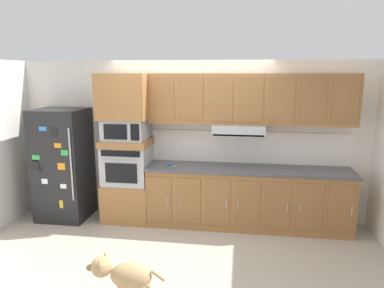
{
  "coord_description": "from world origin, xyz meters",
  "views": [
    {
      "loc": [
        0.8,
        -4.31,
        2.3
      ],
      "look_at": [
        0.12,
        0.39,
        1.33
      ],
      "focal_mm": 32.45,
      "sensor_mm": 36.0,
      "label": 1
    }
  ],
  "objects_px": {
    "built_in_oven": "(127,164)",
    "microwave": "(126,129)",
    "screwdriver": "(170,165)",
    "dog": "(124,276)",
    "refrigerator": "(63,164)"
  },
  "relations": [
    {
      "from": "built_in_oven",
      "to": "microwave",
      "type": "distance_m",
      "value": 0.56
    },
    {
      "from": "screwdriver",
      "to": "dog",
      "type": "height_order",
      "value": "screwdriver"
    },
    {
      "from": "built_in_oven",
      "to": "microwave",
      "type": "bearing_deg",
      "value": -0.77
    },
    {
      "from": "built_in_oven",
      "to": "screwdriver",
      "type": "relative_size",
      "value": 4.15
    },
    {
      "from": "refrigerator",
      "to": "microwave",
      "type": "xyz_separation_m",
      "value": [
        1.04,
        0.07,
        0.58
      ]
    },
    {
      "from": "microwave",
      "to": "screwdriver",
      "type": "bearing_deg",
      "value": -5.47
    },
    {
      "from": "dog",
      "to": "built_in_oven",
      "type": "bearing_deg",
      "value": -72.64
    },
    {
      "from": "microwave",
      "to": "dog",
      "type": "relative_size",
      "value": 0.81
    },
    {
      "from": "microwave",
      "to": "dog",
      "type": "distance_m",
      "value": 2.51
    },
    {
      "from": "refrigerator",
      "to": "built_in_oven",
      "type": "bearing_deg",
      "value": 3.73
    },
    {
      "from": "built_in_oven",
      "to": "dog",
      "type": "height_order",
      "value": "built_in_oven"
    },
    {
      "from": "microwave",
      "to": "screwdriver",
      "type": "relative_size",
      "value": 3.82
    },
    {
      "from": "built_in_oven",
      "to": "screwdriver",
      "type": "xyz_separation_m",
      "value": [
        0.69,
        -0.07,
        0.03
      ]
    },
    {
      "from": "screwdriver",
      "to": "microwave",
      "type": "bearing_deg",
      "value": 174.53
    },
    {
      "from": "screwdriver",
      "to": "built_in_oven",
      "type": "bearing_deg",
      "value": 174.53
    }
  ]
}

